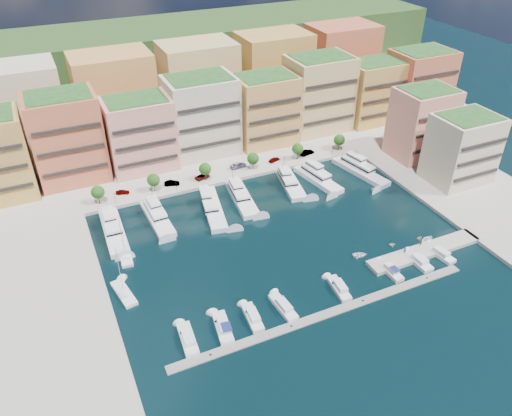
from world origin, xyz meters
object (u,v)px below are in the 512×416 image
object	(u,v)px
yacht_2	(212,205)
sailboat_2	(126,257)
yacht_1	(157,216)
tender_3	(419,238)
yacht_4	(290,183)
car_5	(307,152)
sailboat_1	(124,294)
yacht_6	(359,169)
tender_2	(428,240)
car_2	(202,176)
car_4	(274,159)
tree_2	(205,169)
yacht_5	(317,177)
tree_0	(98,192)
cruiser_0	(188,339)
cruiser_9	(440,254)
cruiser_5	(339,288)
tree_4	(298,149)
yacht_0	(113,229)
lamppost_0	(114,196)
cruiser_7	(390,271)
car_3	(238,165)
lamppost_1	(176,182)
cruiser_8	(419,261)
tender_0	(360,255)
tender_1	(392,244)
car_0	(123,192)
person_1	(421,242)
tree_5	(339,140)
yacht_3	(241,196)
tree_1	(153,180)
cruiser_2	(253,317)
car_1	(172,183)
lamppost_4	(333,147)
person_0	(405,250)

from	to	relation	value
yacht_2	sailboat_2	distance (m)	29.41
yacht_1	tender_3	bearing A→B (deg)	-31.99
yacht_4	car_5	distance (m)	19.70
sailboat_1	yacht_6	bearing A→B (deg)	17.15
car_5	tender_2	bearing A→B (deg)	174.65
car_5	yacht_1	bearing A→B (deg)	93.41
car_2	car_4	size ratio (longest dim) A/B	1.19
tree_2	yacht_5	distance (m)	34.49
tree_0	car_4	bearing A→B (deg)	1.80
car_4	car_5	distance (m)	12.08
tree_0	cruiser_0	bearing A→B (deg)	-82.99
tree_2	cruiser_9	size ratio (longest dim) A/B	0.68
yacht_1	tree_2	bearing A→B (deg)	34.75
cruiser_5	yacht_2	bearing A→B (deg)	108.72
tree_4	yacht_6	size ratio (longest dim) A/B	0.26
cruiser_5	car_2	distance (m)	60.44
tree_4	tender_2	distance (m)	53.18
yacht_0	car_4	distance (m)	57.75
lamppost_0	sailboat_2	bearing A→B (deg)	-95.86
cruiser_7	car_3	world-z (taller)	car_3
lamppost_1	cruiser_8	bearing A→B (deg)	-51.73
yacht_1	tender_0	world-z (taller)	yacht_1
cruiser_0	tender_1	size ratio (longest dim) A/B	5.46
yacht_0	cruiser_0	world-z (taller)	yacht_0
car_0	car_2	world-z (taller)	car_2
person_1	tree_5	bearing A→B (deg)	-130.05
cruiser_7	tender_3	xyz separation A→B (m)	(15.05, 7.62, -0.12)
yacht_1	yacht_3	bearing A→B (deg)	-0.79
car_0	yacht_6	bearing A→B (deg)	-85.67
tree_1	car_5	world-z (taller)	tree_1
cruiser_9	car_0	bearing A→B (deg)	137.38
lamppost_0	tree_4	bearing A→B (deg)	2.20
yacht_1	cruiser_2	distance (m)	45.71
tree_5	yacht_2	xyz separation A→B (m)	(-51.52, -14.64, -3.53)
lamppost_0	car_1	size ratio (longest dim) A/B	0.91
sailboat_2	car_3	bearing A→B (deg)	34.46
lamppost_4	tree_5	bearing A→B (deg)	29.90
cruiser_5	yacht_3	bearing A→B (deg)	96.67
sailboat_2	sailboat_1	distance (m)	13.18
yacht_2	car_4	xyz separation A→B (m)	(27.90, 16.42, 0.50)
yacht_3	lamppost_0	bearing A→B (deg)	161.69
yacht_0	sailboat_1	xyz separation A→B (m)	(-2.63, -24.92, -0.90)
yacht_3	tender_0	size ratio (longest dim) A/B	5.62
tree_0	yacht_0	xyz separation A→B (m)	(0.89, -14.22, -3.53)
lamppost_1	car_2	bearing A→B (deg)	20.32
tree_0	sailboat_2	world-z (taller)	sailboat_2
yacht_3	tender_2	size ratio (longest dim) A/B	4.58
yacht_2	tender_3	distance (m)	56.86
car_3	tree_5	bearing A→B (deg)	-100.39
tree_5	person_0	distance (m)	56.55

